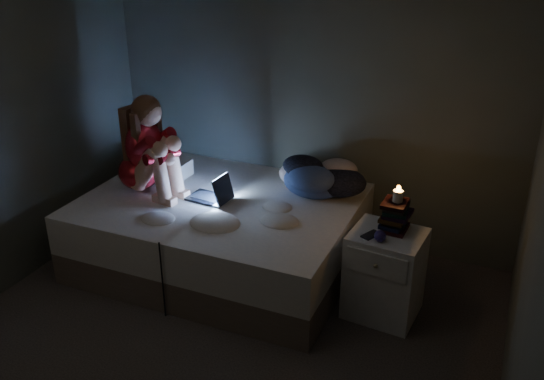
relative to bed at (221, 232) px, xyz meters
The scene contains 13 objects.
floor 1.23m from the bed, 67.76° to the right, with size 3.60×3.80×0.02m, color black.
wall_back 1.37m from the bed, 60.96° to the left, with size 3.60×0.02×2.60m, color #3E4339.
wall_right 2.71m from the bed, 25.96° to the right, with size 0.02×3.80×2.60m, color #3E4339.
bed is the anchor object (origin of this frame).
pillow 0.82m from the bed, 163.47° to the left, with size 0.49×0.34×0.14m, color silver.
woman 0.98m from the bed, behind, with size 0.51×0.34×0.83m, color maroon, non-canonical shape.
laptop 0.42m from the bed, 160.34° to the right, with size 0.33×0.23×0.23m, color black, non-canonical shape.
clothes_pile 0.90m from the bed, 32.20° to the left, with size 0.55×0.44×0.33m, color navy, non-canonical shape.
nightstand 1.40m from the bed, ahead, with size 0.49×0.44×0.65m, color silver.
book_stack 1.50m from the bed, ahead, with size 0.19×0.25×0.23m, color black, non-canonical shape.
candle 1.56m from the bed, ahead, with size 0.07×0.07×0.08m, color beige.
phone 1.37m from the bed, 10.47° to the right, with size 0.07×0.14×0.01m, color black.
blue_orb 1.46m from the bed, 11.74° to the right, with size 0.08×0.08×0.08m, color navy.
Camera 1 is at (1.60, -2.61, 2.59)m, focal length 38.56 mm.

